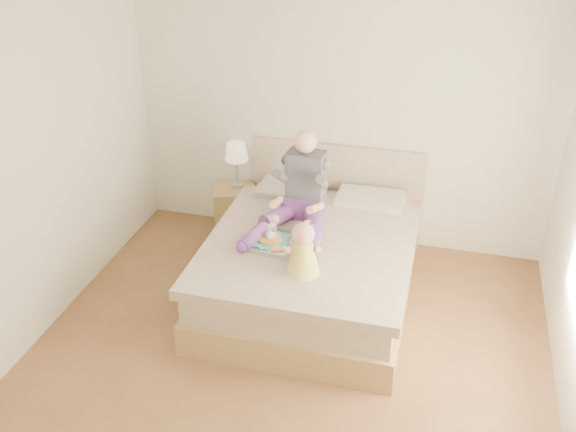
% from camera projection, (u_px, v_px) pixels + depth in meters
% --- Properties ---
extents(room, '(4.02, 4.22, 2.71)m').
position_uv_depth(room, '(293.00, 195.00, 4.11)').
color(room, brown).
rests_on(room, ground).
extents(bed, '(1.70, 2.18, 1.00)m').
position_uv_depth(bed, '(314.00, 260.00, 5.62)').
color(bed, '#9C7C48').
rests_on(bed, ground).
extents(nightstand, '(0.50, 0.47, 0.50)m').
position_uv_depth(nightstand, '(236.00, 210.00, 6.55)').
color(nightstand, '#9C7C48').
rests_on(nightstand, ground).
extents(lamp, '(0.23, 0.23, 0.48)m').
position_uv_depth(lamp, '(236.00, 154.00, 6.26)').
color(lamp, '#BABDC1').
rests_on(lamp, nightstand).
extents(adult, '(0.69, 0.99, 0.81)m').
position_uv_depth(adult, '(300.00, 196.00, 5.53)').
color(adult, '#62327D').
rests_on(adult, bed).
extents(tray, '(0.55, 0.45, 0.15)m').
position_uv_depth(tray, '(281.00, 242.00, 5.27)').
color(tray, '#BABDC1').
rests_on(tray, bed).
extents(baby, '(0.29, 0.39, 0.43)m').
position_uv_depth(baby, '(303.00, 252.00, 4.86)').
color(baby, '#DBCF45').
rests_on(baby, bed).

